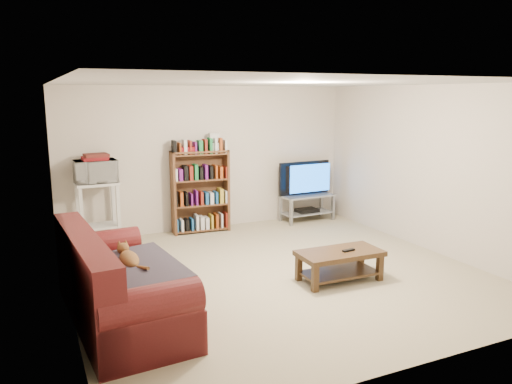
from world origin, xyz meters
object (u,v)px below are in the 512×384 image
sofa (114,290)px  coffee_table (340,260)px  tv_stand (307,203)px  bookshelf (200,190)px

sofa → coffee_table: size_ratio=2.13×
sofa → tv_stand: sofa is taller
tv_stand → coffee_table: bearing=-115.7°
sofa → tv_stand: 4.73m
tv_stand → bookshelf: (-1.99, 0.10, 0.38)m
coffee_table → bookshelf: 3.00m
sofa → bookshelf: size_ratio=1.64×
sofa → bookshelf: (1.87, 2.84, 0.38)m
tv_stand → bookshelf: bookshelf is taller
coffee_table → bookshelf: bookshelf is taller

